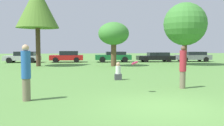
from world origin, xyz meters
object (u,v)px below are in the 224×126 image
at_px(parked_car_red, 67,56).
at_px(tree_1, 114,34).
at_px(tree_0, 37,7).
at_px(person_catcher, 183,67).
at_px(parked_car_silver, 23,57).
at_px(parked_car_black, 156,57).
at_px(person_thrower, 26,72).
at_px(parked_car_grey, 193,56).
at_px(frisbee, 135,63).
at_px(tree_2, 185,24).
at_px(bystander_sitting, 118,72).
at_px(parked_car_green, 114,56).

bearing_deg(parked_car_red, tree_1, 126.33).
bearing_deg(parked_car_red, tree_0, 69.19).
height_order(person_catcher, parked_car_red, person_catcher).
xyz_separation_m(parked_car_silver, parked_car_black, (15.89, -0.30, -0.05)).
height_order(person_thrower, parked_car_grey, person_thrower).
height_order(parked_car_black, parked_car_grey, parked_car_grey).
distance_m(frisbee, tree_2, 16.73).
height_order(bystander_sitting, tree_1, tree_1).
distance_m(person_thrower, parked_car_red, 21.54).
distance_m(bystander_sitting, parked_car_green, 16.16).
bearing_deg(parked_car_black, parked_car_silver, -0.67).
relative_size(frisbee, parked_car_red, 0.08).
xyz_separation_m(parked_car_silver, parked_car_red, (5.10, 0.16, 0.02)).
height_order(frisbee, parked_car_silver, frisbee).
bearing_deg(parked_car_grey, parked_car_green, 0.12).
xyz_separation_m(tree_0, parked_car_silver, (-2.79, 5.78, -4.92)).
relative_size(person_thrower, parked_car_green, 0.46).
bearing_deg(parked_car_red, bystander_sitting, 104.07).
relative_size(frisbee, tree_0, 0.04).
relative_size(person_thrower, frisbee, 6.42).
bearing_deg(tree_1, frisbee, -92.93).
distance_m(person_catcher, parked_car_silver, 22.66).
xyz_separation_m(parked_car_green, parked_car_black, (5.24, -0.10, -0.06)).
xyz_separation_m(bystander_sitting, parked_car_silver, (-9.09, 16.29, 0.25)).
bearing_deg(person_catcher, bystander_sitting, -68.31).
bearing_deg(bystander_sitting, tree_0, 120.97).
bearing_deg(frisbee, person_catcher, 21.69).
bearing_deg(frisbee, parked_car_grey, 60.48).
bearing_deg(frisbee, parked_car_green, 85.99).
bearing_deg(tree_2, parked_car_black, 102.80).
bearing_deg(tree_0, tree_1, -5.90).
xyz_separation_m(tree_2, parked_car_red, (-12.08, 6.13, -3.40)).
relative_size(tree_0, parked_car_green, 1.78).
height_order(person_catcher, tree_0, tree_0).
relative_size(bystander_sitting, parked_car_black, 0.22).
xyz_separation_m(person_thrower, tree_2, (11.96, 15.40, 3.09)).
xyz_separation_m(person_thrower, parked_car_black, (10.67, 21.08, -0.39)).
xyz_separation_m(frisbee, parked_car_silver, (-9.22, 20.41, -0.55)).
xyz_separation_m(frisbee, parked_car_green, (1.42, 20.21, -0.55)).
distance_m(frisbee, parked_car_silver, 22.40).
bearing_deg(bystander_sitting, frisbee, -88.18).
height_order(tree_1, parked_car_silver, tree_1).
xyz_separation_m(frisbee, parked_car_black, (6.66, 20.11, -0.61)).
bearing_deg(parked_car_grey, tree_0, 17.64).
bearing_deg(parked_car_red, frisbee, 101.76).
distance_m(frisbee, parked_car_red, 20.98).
height_order(tree_1, parked_car_black, tree_1).
distance_m(tree_1, parked_car_black, 8.95).
bearing_deg(frisbee, tree_1, 87.07).
distance_m(parked_car_silver, parked_car_black, 15.89).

